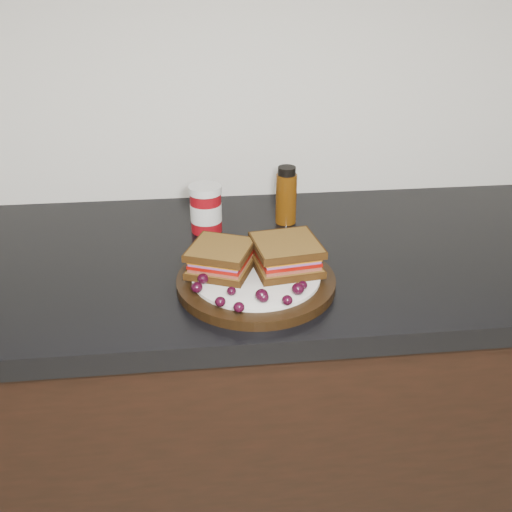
{
  "coord_description": "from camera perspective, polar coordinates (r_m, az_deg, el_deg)",
  "views": [
    {
      "loc": [
        0.13,
        0.71,
        1.42
      ],
      "look_at": [
        0.22,
        1.57,
        0.96
      ],
      "focal_mm": 40.0,
      "sensor_mm": 36.0,
      "label": 1
    }
  ],
  "objects": [
    {
      "name": "condiment_jar",
      "position": [
        1.2,
        -5.03,
        4.74
      ],
      "size": [
        0.08,
        0.08,
        0.1
      ],
      "primitive_type": "cylinder",
      "rotation": [
        0.0,
        0.0,
        -0.18
      ],
      "color": "maroon",
      "rests_on": "countertop"
    },
    {
      "name": "grape_18",
      "position": [
        1.01,
        -4.31,
        -1.01
      ],
      "size": [
        0.02,
        0.02,
        0.02
      ],
      "primitive_type": "ellipsoid",
      "color": "black",
      "rests_on": "plate"
    },
    {
      "name": "oil_bottle",
      "position": [
        1.23,
        3.04,
        6.11
      ],
      "size": [
        0.05,
        0.05,
        0.13
      ],
      "primitive_type": "cylinder",
      "rotation": [
        0.0,
        0.0,
        -0.21
      ],
      "color": "#522B08",
      "rests_on": "countertop"
    },
    {
      "name": "grape_14",
      "position": [
        1.03,
        -4.26,
        -0.53
      ],
      "size": [
        0.02,
        0.02,
        0.02
      ],
      "primitive_type": "ellipsoid",
      "color": "black",
      "rests_on": "plate"
    },
    {
      "name": "grape_15",
      "position": [
        1.0,
        -3.88,
        -1.48
      ],
      "size": [
        0.02,
        0.02,
        0.02
      ],
      "primitive_type": "ellipsoid",
      "color": "black",
      "rests_on": "plate"
    },
    {
      "name": "grape_10",
      "position": [
        1.01,
        5.24,
        -1.09
      ],
      "size": [
        0.02,
        0.02,
        0.02
      ],
      "primitive_type": "ellipsoid",
      "color": "black",
      "rests_on": "plate"
    },
    {
      "name": "countertop",
      "position": [
        1.14,
        -12.01,
        -1.08
      ],
      "size": [
        3.98,
        0.6,
        0.04
      ],
      "primitive_type": "cube",
      "color": "black",
      "rests_on": "base_cabinets"
    },
    {
      "name": "grape_6",
      "position": [
        0.91,
        3.14,
        -4.43
      ],
      "size": [
        0.02,
        0.02,
        0.02
      ],
      "primitive_type": "ellipsoid",
      "color": "black",
      "rests_on": "plate"
    },
    {
      "name": "grape_5",
      "position": [
        0.92,
        0.74,
        -4.15
      ],
      "size": [
        0.02,
        0.02,
        0.02
      ],
      "primitive_type": "ellipsoid",
      "color": "black",
      "rests_on": "plate"
    },
    {
      "name": "grape_3",
      "position": [
        0.89,
        -1.72,
        -5.14
      ],
      "size": [
        0.02,
        0.02,
        0.02
      ],
      "primitive_type": "ellipsoid",
      "color": "black",
      "rests_on": "plate"
    },
    {
      "name": "grape_4",
      "position": [
        0.92,
        0.57,
        -3.92
      ],
      "size": [
        0.02,
        0.02,
        0.02
      ],
      "primitive_type": "ellipsoid",
      "color": "black",
      "rests_on": "plate"
    },
    {
      "name": "grape_1",
      "position": [
        0.94,
        -2.47,
        -3.53
      ],
      "size": [
        0.02,
        0.02,
        0.01
      ],
      "primitive_type": "ellipsoid",
      "color": "black",
      "rests_on": "plate"
    },
    {
      "name": "grape_11",
      "position": [
        1.02,
        3.9,
        -0.55
      ],
      "size": [
        0.02,
        0.02,
        0.02
      ],
      "primitive_type": "ellipsoid",
      "color": "black",
      "rests_on": "plate"
    },
    {
      "name": "grape_12",
      "position": [
        1.03,
        3.74,
        -0.26
      ],
      "size": [
        0.02,
        0.02,
        0.02
      ],
      "primitive_type": "ellipsoid",
      "color": "black",
      "rests_on": "plate"
    },
    {
      "name": "grape_19",
      "position": [
        1.0,
        -4.62,
        -1.4
      ],
      "size": [
        0.02,
        0.02,
        0.02
      ],
      "primitive_type": "ellipsoid",
      "color": "black",
      "rests_on": "plate"
    },
    {
      "name": "sandwich_right",
      "position": [
        1.01,
        3.05,
        0.12
      ],
      "size": [
        0.13,
        0.13,
        0.05
      ],
      "primitive_type": null,
      "rotation": [
        0.0,
        0.0,
        0.14
      ],
      "color": "brown",
      "rests_on": "plate"
    },
    {
      "name": "grape_2",
      "position": [
        0.91,
        -3.6,
        -4.58
      ],
      "size": [
        0.02,
        0.02,
        0.02
      ],
      "primitive_type": "ellipsoid",
      "color": "black",
      "rests_on": "plate"
    },
    {
      "name": "sandwich_left",
      "position": [
        1.0,
        -3.53,
        -0.24
      ],
      "size": [
        0.14,
        0.14,
        0.05
      ],
      "primitive_type": null,
      "rotation": [
        0.0,
        0.0,
        -0.38
      ],
      "color": "brown",
      "rests_on": "plate"
    },
    {
      "name": "grape_7",
      "position": [
        0.94,
        4.23,
        -3.29
      ],
      "size": [
        0.02,
        0.02,
        0.02
      ],
      "primitive_type": "ellipsoid",
      "color": "black",
      "rests_on": "plate"
    },
    {
      "name": "base_cabinets",
      "position": [
        1.41,
        -10.14,
        -17.3
      ],
      "size": [
        3.96,
        0.58,
        0.86
      ],
      "primitive_type": "cube",
      "color": "black",
      "rests_on": "ground_plane"
    },
    {
      "name": "grape_13",
      "position": [
        1.05,
        -3.11,
        0.38
      ],
      "size": [
        0.02,
        0.02,
        0.02
      ],
      "primitive_type": "ellipsoid",
      "color": "black",
      "rests_on": "plate"
    },
    {
      "name": "grape_16",
      "position": [
        0.97,
        -5.33,
        -2.27
      ],
      "size": [
        0.02,
        0.02,
        0.02
      ],
      "primitive_type": "ellipsoid",
      "color": "black",
      "rests_on": "plate"
    },
    {
      "name": "grape_17",
      "position": [
        1.03,
        -3.19,
        -0.51
      ],
      "size": [
        0.02,
        0.02,
        0.02
      ],
      "primitive_type": "ellipsoid",
      "color": "black",
      "rests_on": "plate"
    },
    {
      "name": "grape_9",
      "position": [
        0.98,
        3.0,
        -2.01
      ],
      "size": [
        0.02,
        0.02,
        0.02
      ],
      "primitive_type": "ellipsoid",
      "color": "black",
      "rests_on": "plate"
    },
    {
      "name": "grape_8",
      "position": [
        0.96,
        4.69,
        -2.93
      ],
      "size": [
        0.02,
        0.02,
        0.01
      ],
      "primitive_type": "ellipsoid",
      "color": "black",
      "rests_on": "plate"
    },
    {
      "name": "grape_0",
      "position": [
        0.95,
        -5.94,
        -3.14
      ],
      "size": [
        0.02,
        0.02,
        0.02
      ],
      "primitive_type": "ellipsoid",
      "color": "black",
      "rests_on": "plate"
    },
    {
      "name": "plate",
      "position": [
        1.01,
        -0.0,
        -2.56
      ],
      "size": [
        0.28,
        0.28,
        0.02
      ],
      "primitive_type": "cylinder",
      "color": "black",
      "rests_on": "countertop"
    }
  ]
}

